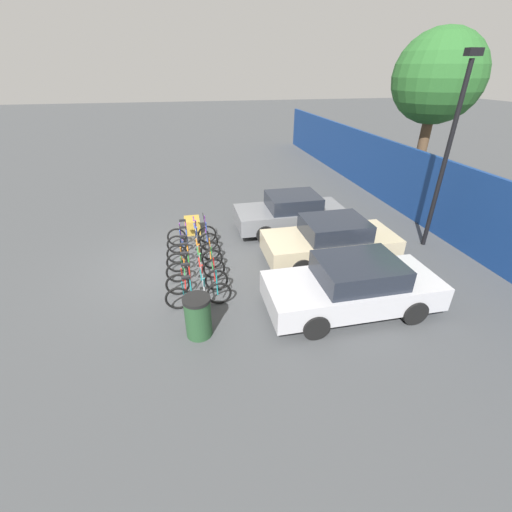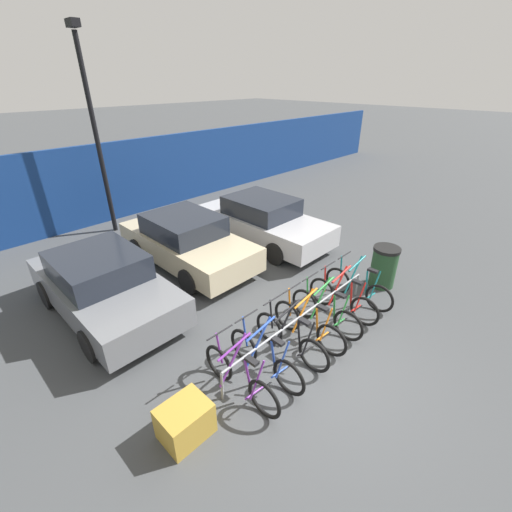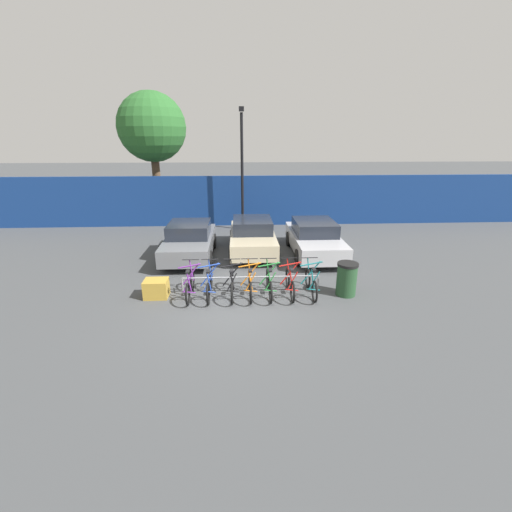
{
  "view_description": "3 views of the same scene",
  "coord_description": "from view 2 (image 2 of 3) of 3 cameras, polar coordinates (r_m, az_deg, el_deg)",
  "views": [
    {
      "loc": [
        9.59,
        0.47,
        5.48
      ],
      "look_at": [
        1.75,
        2.14,
        1.05
      ],
      "focal_mm": 24.0,
      "sensor_mm": 36.0,
      "label": 1
    },
    {
      "loc": [
        -4.04,
        -2.38,
        4.62
      ],
      "look_at": [
        0.56,
        2.12,
        1.23
      ],
      "focal_mm": 24.0,
      "sensor_mm": 36.0,
      "label": 2
    },
    {
      "loc": [
        0.08,
        -8.97,
        4.58
      ],
      "look_at": [
        0.6,
        1.47,
        0.95
      ],
      "focal_mm": 24.0,
      "sensor_mm": 36.0,
      "label": 3
    }
  ],
  "objects": [
    {
      "name": "bicycle_red",
      "position": [
        7.63,
        14.23,
        -6.99
      ],
      "size": [
        0.68,
        1.71,
        1.05
      ],
      "rotation": [
        0.0,
        0.0,
        -0.04
      ],
      "color": "black",
      "rests_on": "ground"
    },
    {
      "name": "bicycle_purple",
      "position": [
        5.77,
        -2.69,
        -19.61
      ],
      "size": [
        0.68,
        1.71,
        1.05
      ],
      "rotation": [
        0.0,
        0.0,
        0.05
      ],
      "color": "black",
      "rests_on": "ground"
    },
    {
      "name": "car_grey",
      "position": [
        7.99,
        -24.06,
        -4.38
      ],
      "size": [
        1.91,
        4.02,
        1.4
      ],
      "color": "slate",
      "rests_on": "ground"
    },
    {
      "name": "bicycle_blue",
      "position": [
        6.05,
        1.5,
        -16.72
      ],
      "size": [
        0.68,
        1.71,
        1.05
      ],
      "rotation": [
        0.0,
        0.0,
        -0.06
      ],
      "color": "black",
      "rests_on": "ground"
    },
    {
      "name": "hoarding_wall",
      "position": [
        12.98,
        -26.35,
        10.25
      ],
      "size": [
        36.0,
        0.16,
        2.66
      ],
      "primitive_type": "cube",
      "color": "navy",
      "rests_on": "ground"
    },
    {
      "name": "car_beige",
      "position": [
        9.41,
        -11.45,
        2.51
      ],
      "size": [
        1.91,
        4.14,
        1.4
      ],
      "color": "#C1B28E",
      "rests_on": "ground"
    },
    {
      "name": "car_silver",
      "position": [
        10.58,
        1.19,
        5.97
      ],
      "size": [
        1.91,
        4.33,
        1.4
      ],
      "color": "#B7B7BC",
      "rests_on": "ground"
    },
    {
      "name": "bicycle_green",
      "position": [
        7.17,
        11.52,
        -9.16
      ],
      "size": [
        0.68,
        1.71,
        1.05
      ],
      "rotation": [
        0.0,
        0.0,
        0.01
      ],
      "color": "black",
      "rests_on": "ground"
    },
    {
      "name": "ground_plane",
      "position": [
        6.58,
        10.3,
        -17.35
      ],
      "size": [
        120.0,
        120.0,
        0.0
      ],
      "primitive_type": "plane",
      "color": "#424447"
    },
    {
      "name": "cargo_crate",
      "position": [
        5.49,
        -11.74,
        -25.34
      ],
      "size": [
        0.7,
        0.56,
        0.55
      ],
      "primitive_type": "cube",
      "color": "#B28C33",
      "rests_on": "ground"
    },
    {
      "name": "bicycle_black",
      "position": [
        6.44,
        5.76,
        -13.61
      ],
      "size": [
        0.68,
        1.71,
        1.05
      ],
      "rotation": [
        0.0,
        0.0,
        0.07
      ],
      "color": "black",
      "rests_on": "ground"
    },
    {
      "name": "lamp_post",
      "position": [
        11.78,
        -25.37,
        19.02
      ],
      "size": [
        0.24,
        0.44,
        5.95
      ],
      "color": "black",
      "rests_on": "ground"
    },
    {
      "name": "bicycle_orange",
      "position": [
        6.78,
        8.72,
        -11.35
      ],
      "size": [
        0.68,
        1.71,
        1.05
      ],
      "rotation": [
        0.0,
        0.0,
        0.03
      ],
      "color": "black",
      "rests_on": "ground"
    },
    {
      "name": "bike_rack",
      "position": [
        6.79,
        7.93,
        -9.95
      ],
      "size": [
        4.22,
        0.04,
        0.57
      ],
      "color": "gray",
      "rests_on": "ground"
    },
    {
      "name": "trash_bin",
      "position": [
        8.88,
        20.52,
        -1.65
      ],
      "size": [
        0.63,
        0.63,
        1.03
      ],
      "color": "#234728",
      "rests_on": "ground"
    },
    {
      "name": "bicycle_teal",
      "position": [
        8.12,
        16.62,
        -5.04
      ],
      "size": [
        0.68,
        1.71,
        1.05
      ],
      "rotation": [
        0.0,
        0.0,
        -0.06
      ],
      "color": "black",
      "rests_on": "ground"
    }
  ]
}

